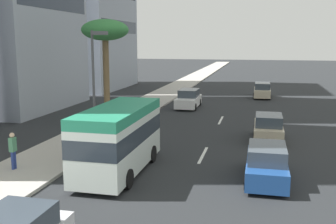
# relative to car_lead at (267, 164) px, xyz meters

# --- Properties ---
(ground_plane) EXTENTS (198.00, 198.00, 0.00)m
(ground_plane) POSITION_rel_car_lead_xyz_m (18.88, 3.27, -0.77)
(ground_plane) COLOR #26282B
(sidewalk_right) EXTENTS (162.00, 3.75, 0.15)m
(sidewalk_right) POSITION_rel_car_lead_xyz_m (18.88, 11.00, -0.70)
(sidewalk_right) COLOR #B2ADA3
(sidewalk_right) RESTS_ON ground_plane
(lane_stripe_mid) EXTENTS (3.20, 0.16, 0.01)m
(lane_stripe_mid) POSITION_rel_car_lead_xyz_m (3.32, 3.27, -0.77)
(lane_stripe_mid) COLOR silver
(lane_stripe_mid) RESTS_ON ground_plane
(lane_stripe_far) EXTENTS (3.20, 0.16, 0.01)m
(lane_stripe_far) POSITION_rel_car_lead_xyz_m (13.14, 3.27, -0.77)
(lane_stripe_far) COLOR silver
(lane_stripe_far) RESTS_ON ground_plane
(car_lead) EXTENTS (4.47, 1.80, 1.63)m
(car_lead) POSITION_rel_car_lead_xyz_m (0.00, 0.00, 0.00)
(car_lead) COLOR #1E478C
(car_lead) RESTS_ON ground_plane
(minibus_second) EXTENTS (6.62, 2.40, 3.10)m
(minibus_second) POSITION_rel_car_lead_xyz_m (-0.38, 6.70, 0.93)
(minibus_second) COLOR silver
(minibus_second) RESTS_ON ground_plane
(car_third) EXTENTS (4.58, 1.80, 1.64)m
(car_third) POSITION_rel_car_lead_xyz_m (26.85, 0.10, 0.00)
(car_third) COLOR beige
(car_third) RESTS_ON ground_plane
(car_fourth) EXTENTS (4.14, 1.80, 1.63)m
(car_fourth) POSITION_rel_car_lead_xyz_m (7.55, -0.21, -0.00)
(car_fourth) COLOR beige
(car_fourth) RESTS_ON ground_plane
(car_sixth) EXTENTS (4.58, 1.88, 1.69)m
(car_sixth) POSITION_rel_car_lead_xyz_m (18.53, 6.78, 0.02)
(car_sixth) COLOR white
(car_sixth) RESTS_ON ground_plane
(pedestrian_near_lamp) EXTENTS (0.32, 0.23, 1.75)m
(pedestrian_near_lamp) POSITION_rel_car_lead_xyz_m (-1.48, 11.54, 0.35)
(pedestrian_near_lamp) COLOR navy
(pedestrian_near_lamp) RESTS_ON sidewalk_right
(pedestrian_mid_block) EXTENTS (0.33, 0.38, 1.79)m
(pedestrian_mid_block) POSITION_rel_car_lead_xyz_m (1.75, 9.91, 0.37)
(pedestrian_mid_block) COLOR gold
(pedestrian_mid_block) RESTS_ON sidewalk_right
(palm_tree) EXTENTS (3.54, 3.54, 7.56)m
(palm_tree) POSITION_rel_car_lead_xyz_m (11.15, 11.88, 5.90)
(palm_tree) COLOR brown
(palm_tree) RESTS_ON sidewalk_right
(street_lamp) EXTENTS (0.24, 0.97, 6.52)m
(street_lamp) POSITION_rel_car_lead_xyz_m (3.37, 9.41, 3.42)
(street_lamp) COLOR #4C4C51
(street_lamp) RESTS_ON sidewalk_right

